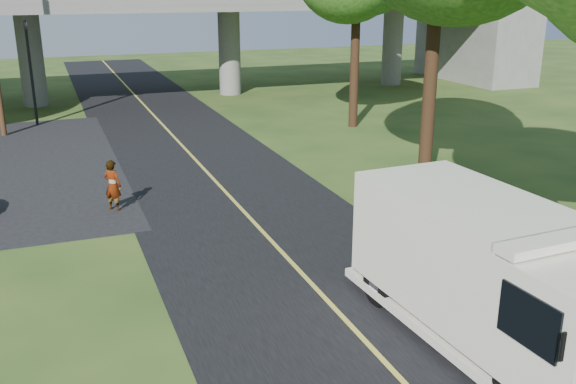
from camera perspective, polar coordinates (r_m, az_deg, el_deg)
ground at (r=12.45m, az=9.71°, el=-15.90°), size 120.00×120.00×0.00m
road at (r=20.75m, az=-4.28°, el=-1.43°), size 7.00×90.00×0.02m
lane_line at (r=20.74m, az=-4.28°, el=-1.37°), size 0.12×90.00×0.01m
overpass at (r=41.22m, az=-13.60°, el=14.26°), size 54.00×10.00×7.30m
traffic_signal at (r=34.98m, az=-21.96°, el=10.66°), size 0.18×0.22×5.20m
step_van at (r=13.17m, az=17.36°, el=-6.70°), size 2.89×7.01×2.89m
pedestrian at (r=21.02m, az=-15.31°, el=0.57°), size 0.71×0.70×1.66m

